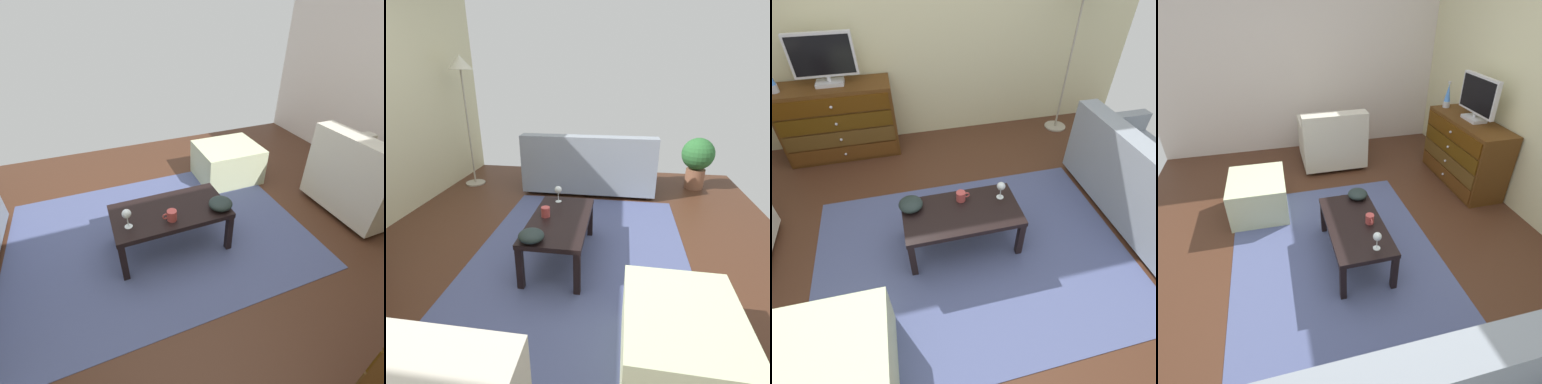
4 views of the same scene
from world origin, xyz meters
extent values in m
cube|color=#492A1B|center=(0.00, 0.00, -0.03)|extent=(5.58, 4.44, 0.05)
cube|color=silver|center=(-2.55, 0.00, 1.31)|extent=(0.12, 4.44, 2.63)
cube|color=#4C5683|center=(0.20, -0.20, 0.00)|extent=(2.60, 1.90, 0.01)
cube|color=#512E10|center=(-0.88, 1.67, 0.41)|extent=(1.23, 0.45, 0.83)
cube|color=#542E10|center=(-0.88, 1.44, 0.13)|extent=(1.17, 0.02, 0.17)
sphere|color=silver|center=(-0.88, 1.42, 0.13)|extent=(0.03, 0.03, 0.03)
cube|color=#543815|center=(-0.88, 1.44, 0.32)|extent=(1.17, 0.02, 0.17)
sphere|color=silver|center=(-0.88, 1.42, 0.32)|extent=(0.03, 0.03, 0.03)
cube|color=#503108|center=(-0.88, 1.44, 0.51)|extent=(1.17, 0.02, 0.17)
sphere|color=silver|center=(-0.88, 1.42, 0.51)|extent=(0.03, 0.03, 0.03)
cube|color=#502B06|center=(-0.88, 1.44, 0.70)|extent=(1.17, 0.02, 0.17)
sphere|color=silver|center=(-0.88, 1.42, 0.70)|extent=(0.03, 0.03, 0.03)
cube|color=silver|center=(-0.87, 1.69, 0.85)|extent=(0.28, 0.18, 0.04)
cylinder|color=silver|center=(-0.87, 1.69, 0.89)|extent=(0.04, 0.04, 0.05)
cube|color=silver|center=(-0.87, 1.69, 1.13)|extent=(0.63, 0.05, 0.42)
cube|color=black|center=(-0.87, 1.67, 1.13)|extent=(0.58, 0.01, 0.37)
cylinder|color=#B7B7BC|center=(-1.40, 1.62, 0.87)|extent=(0.09, 0.09, 0.08)
cone|color=#4C8CE5|center=(-1.40, 1.62, 1.02)|extent=(0.08, 0.08, 0.22)
cylinder|color=#B7B7BC|center=(-1.40, 1.62, 1.14)|extent=(0.04, 0.04, 0.03)
cube|color=black|center=(-0.30, 0.19, 0.17)|extent=(0.05, 0.05, 0.35)
cube|color=black|center=(0.58, 0.19, 0.17)|extent=(0.05, 0.05, 0.35)
cube|color=black|center=(-0.30, -0.24, 0.17)|extent=(0.05, 0.05, 0.35)
cube|color=black|center=(0.58, -0.24, 0.17)|extent=(0.05, 0.05, 0.35)
cube|color=black|center=(0.14, -0.03, 0.37)|extent=(0.94, 0.49, 0.04)
cylinder|color=silver|center=(0.49, 0.05, 0.39)|extent=(0.06, 0.06, 0.00)
cylinder|color=silver|center=(0.49, 0.05, 0.44)|extent=(0.01, 0.01, 0.09)
sphere|color=silver|center=(0.49, 0.05, 0.51)|extent=(0.07, 0.07, 0.07)
cylinder|color=#BB4543|center=(0.16, 0.10, 0.43)|extent=(0.08, 0.08, 0.08)
torus|color=#BB4543|center=(0.21, 0.10, 0.44)|extent=(0.05, 0.01, 0.05)
ellipsoid|color=#1F2C2A|center=(-0.25, 0.10, 0.43)|extent=(0.19, 0.19, 0.09)
cube|color=gray|center=(1.62, -0.10, 0.61)|extent=(0.20, 1.74, 0.38)
cylinder|color=#332319|center=(-2.16, 0.50, 0.03)|extent=(0.05, 0.05, 0.05)
cylinder|color=#332319|center=(-2.16, -0.19, 0.03)|extent=(0.05, 0.05, 0.05)
cylinder|color=#332319|center=(-1.52, 0.50, 0.03)|extent=(0.05, 0.05, 0.05)
cylinder|color=#332319|center=(-1.52, -0.19, 0.03)|extent=(0.05, 0.05, 0.05)
cube|color=beige|center=(-1.84, 0.16, 0.23)|extent=(0.80, 0.85, 0.36)
cube|color=beige|center=(-1.54, 0.16, 0.61)|extent=(0.20, 0.85, 0.40)
cube|color=beige|center=(-1.84, 0.52, 0.51)|extent=(0.76, 0.12, 0.20)
cube|color=beige|center=(-1.84, -0.21, 0.51)|extent=(0.76, 0.12, 0.20)
cylinder|color=gray|center=(-2.09, 0.13, 0.49)|extent=(0.16, 0.40, 0.16)
cube|color=beige|center=(-0.83, -0.87, 0.21)|extent=(0.71, 0.61, 0.41)
camera|label=1|loc=(0.62, 1.67, 1.76)|focal=25.83mm
camera|label=2|loc=(-2.07, -0.51, 1.53)|focal=27.83mm
camera|label=3|loc=(-0.24, -1.67, 2.11)|focal=28.21mm
camera|label=4|loc=(2.22, -0.61, 2.11)|focal=29.19mm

